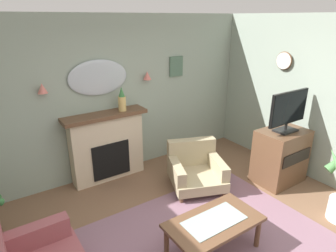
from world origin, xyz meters
TOP-DOWN VIEW (x-y plane):
  - wall_back at (0.00, 2.63)m, footprint 6.29×0.10m
  - patterned_rug at (0.00, 0.20)m, footprint 3.20×2.40m
  - fireplace at (-0.23, 2.40)m, footprint 1.36×0.36m
  - mantel_vase_right at (0.07, 2.38)m, footprint 0.13×0.13m
  - wall_mirror at (-0.23, 2.55)m, footprint 0.96×0.06m
  - wall_sconce_left at (-1.08, 2.50)m, footprint 0.14×0.14m
  - wall_sconce_right at (0.62, 2.50)m, footprint 0.14×0.14m
  - wall_clock at (2.61, 1.26)m, footprint 0.04×0.31m
  - framed_picture at (1.27, 2.56)m, footprint 0.28×0.03m
  - coffee_table at (0.10, 0.14)m, footprint 1.10×0.60m
  - armchair_in_corner at (0.84, 1.39)m, footprint 1.05×1.06m
  - tv_cabinet at (2.10, 0.73)m, footprint 0.80×0.57m
  - tv_flatscreen at (2.10, 0.70)m, footprint 0.84×0.24m

SIDE VIEW (x-z plane):
  - patterned_rug at x=0.00m, z-range 0.00..0.01m
  - armchair_in_corner at x=0.84m, z-range -0.05..0.66m
  - coffee_table at x=0.10m, z-range 0.16..0.61m
  - tv_cabinet at x=2.10m, z-range 0.00..0.90m
  - fireplace at x=-0.23m, z-range -0.01..1.15m
  - tv_flatscreen at x=2.10m, z-range 0.92..1.57m
  - wall_back at x=0.00m, z-range 0.00..2.66m
  - mantel_vase_right at x=0.07m, z-range 1.14..1.54m
  - wall_sconce_left at x=-1.08m, z-range 1.59..1.73m
  - wall_sconce_right at x=0.62m, z-range 1.59..1.73m
  - wall_mirror at x=-0.23m, z-range 1.43..1.99m
  - framed_picture at x=1.27m, z-range 1.57..1.93m
  - wall_clock at x=2.61m, z-range 1.74..2.05m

